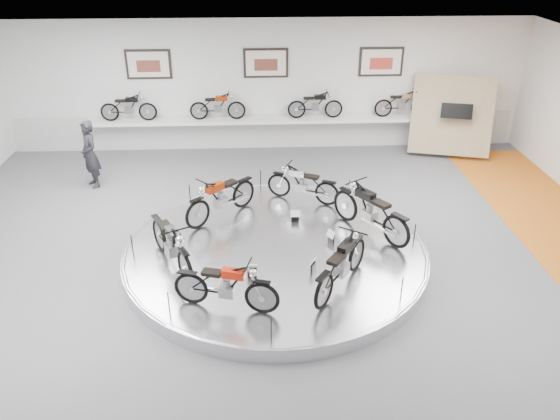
{
  "coord_description": "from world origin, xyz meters",
  "views": [
    {
      "loc": [
        -0.39,
        -9.6,
        6.35
      ],
      "look_at": [
        0.11,
        0.6,
        1.03
      ],
      "focal_mm": 35.0,
      "sensor_mm": 36.0,
      "label": 1
    }
  ],
  "objects_px": {
    "bike_b": "(303,184)",
    "display_platform": "(275,253)",
    "bike_f": "(341,264)",
    "visitor": "(90,154)",
    "bike_a": "(370,210)",
    "bike_e": "(226,285)",
    "bike_d": "(171,243)",
    "bike_c": "(221,197)",
    "shelf": "(267,120)"
  },
  "relations": [
    {
      "from": "bike_c",
      "to": "bike_a",
      "type": "bearing_deg",
      "value": 119.78
    },
    {
      "from": "shelf",
      "to": "bike_b",
      "type": "relative_size",
      "value": 6.96
    },
    {
      "from": "bike_d",
      "to": "bike_c",
      "type": "bearing_deg",
      "value": 129.19
    },
    {
      "from": "shelf",
      "to": "bike_f",
      "type": "bearing_deg",
      "value": -81.68
    },
    {
      "from": "bike_e",
      "to": "visitor",
      "type": "distance_m",
      "value": 7.14
    },
    {
      "from": "bike_c",
      "to": "bike_d",
      "type": "bearing_deg",
      "value": 21.77
    },
    {
      "from": "display_platform",
      "to": "bike_a",
      "type": "relative_size",
      "value": 3.35
    },
    {
      "from": "bike_a",
      "to": "bike_b",
      "type": "distance_m",
      "value": 2.14
    },
    {
      "from": "shelf",
      "to": "bike_e",
      "type": "bearing_deg",
      "value": -96.45
    },
    {
      "from": "display_platform",
      "to": "shelf",
      "type": "distance_m",
      "value": 6.46
    },
    {
      "from": "bike_a",
      "to": "bike_b",
      "type": "bearing_deg",
      "value": 3.35
    },
    {
      "from": "display_platform",
      "to": "bike_c",
      "type": "bearing_deg",
      "value": 130.46
    },
    {
      "from": "bike_b",
      "to": "bike_c",
      "type": "height_order",
      "value": "bike_c"
    },
    {
      "from": "shelf",
      "to": "bike_e",
      "type": "distance_m",
      "value": 8.49
    },
    {
      "from": "shelf",
      "to": "bike_c",
      "type": "distance_m",
      "value": 5.14
    },
    {
      "from": "bike_f",
      "to": "bike_d",
      "type": "bearing_deg",
      "value": 108.83
    },
    {
      "from": "bike_f",
      "to": "visitor",
      "type": "bearing_deg",
      "value": 81.41
    },
    {
      "from": "shelf",
      "to": "bike_c",
      "type": "height_order",
      "value": "bike_c"
    },
    {
      "from": "bike_b",
      "to": "visitor",
      "type": "relative_size",
      "value": 0.86
    },
    {
      "from": "bike_e",
      "to": "visitor",
      "type": "xyz_separation_m",
      "value": [
        -3.86,
        6.01,
        0.14
      ]
    },
    {
      "from": "shelf",
      "to": "bike_f",
      "type": "relative_size",
      "value": 6.25
    },
    {
      "from": "bike_a",
      "to": "bike_c",
      "type": "bearing_deg",
      "value": 39.48
    },
    {
      "from": "shelf",
      "to": "bike_a",
      "type": "xyz_separation_m",
      "value": [
        2.09,
        -5.9,
        -0.14
      ]
    },
    {
      "from": "bike_a",
      "to": "bike_f",
      "type": "height_order",
      "value": "bike_a"
    },
    {
      "from": "bike_f",
      "to": "visitor",
      "type": "xyz_separation_m",
      "value": [
        -5.97,
        5.49,
        0.11
      ]
    },
    {
      "from": "shelf",
      "to": "bike_e",
      "type": "height_order",
      "value": "bike_e"
    },
    {
      "from": "visitor",
      "to": "bike_d",
      "type": "bearing_deg",
      "value": -4.86
    },
    {
      "from": "display_platform",
      "to": "visitor",
      "type": "xyz_separation_m",
      "value": [
        -4.81,
        3.97,
        0.77
      ]
    },
    {
      "from": "shelf",
      "to": "bike_b",
      "type": "distance_m",
      "value": 4.3
    },
    {
      "from": "bike_a",
      "to": "bike_c",
      "type": "height_order",
      "value": "bike_a"
    },
    {
      "from": "bike_e",
      "to": "bike_d",
      "type": "bearing_deg",
      "value": 144.35
    },
    {
      "from": "bike_c",
      "to": "visitor",
      "type": "relative_size",
      "value": 0.97
    },
    {
      "from": "bike_c",
      "to": "shelf",
      "type": "bearing_deg",
      "value": -148.31
    },
    {
      "from": "bike_c",
      "to": "bike_f",
      "type": "height_order",
      "value": "bike_c"
    },
    {
      "from": "bike_b",
      "to": "display_platform",
      "type": "bearing_deg",
      "value": 96.22
    },
    {
      "from": "bike_d",
      "to": "visitor",
      "type": "bearing_deg",
      "value": -176.79
    },
    {
      "from": "shelf",
      "to": "visitor",
      "type": "xyz_separation_m",
      "value": [
        -4.81,
        -2.43,
        -0.08
      ]
    },
    {
      "from": "shelf",
      "to": "bike_d",
      "type": "relative_size",
      "value": 6.02
    },
    {
      "from": "visitor",
      "to": "bike_a",
      "type": "bearing_deg",
      "value": 27.75
    },
    {
      "from": "bike_e",
      "to": "display_platform",
      "type": "bearing_deg",
      "value": 80.47
    },
    {
      "from": "bike_b",
      "to": "bike_d",
      "type": "height_order",
      "value": "bike_d"
    },
    {
      "from": "display_platform",
      "to": "bike_f",
      "type": "relative_size",
      "value": 3.64
    },
    {
      "from": "bike_d",
      "to": "visitor",
      "type": "relative_size",
      "value": 0.99
    },
    {
      "from": "bike_e",
      "to": "bike_f",
      "type": "distance_m",
      "value": 2.17
    },
    {
      "from": "bike_b",
      "to": "bike_d",
      "type": "xyz_separation_m",
      "value": [
        -2.83,
        -2.81,
        0.07
      ]
    },
    {
      "from": "shelf",
      "to": "bike_f",
      "type": "height_order",
      "value": "bike_f"
    },
    {
      "from": "bike_b",
      "to": "bike_f",
      "type": "xyz_separation_m",
      "value": [
        0.4,
        -3.69,
        0.05
      ]
    },
    {
      "from": "visitor",
      "to": "bike_e",
      "type": "bearing_deg",
      "value": -2.83
    },
    {
      "from": "bike_e",
      "to": "visitor",
      "type": "relative_size",
      "value": 0.89
    },
    {
      "from": "display_platform",
      "to": "visitor",
      "type": "height_order",
      "value": "visitor"
    }
  ]
}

